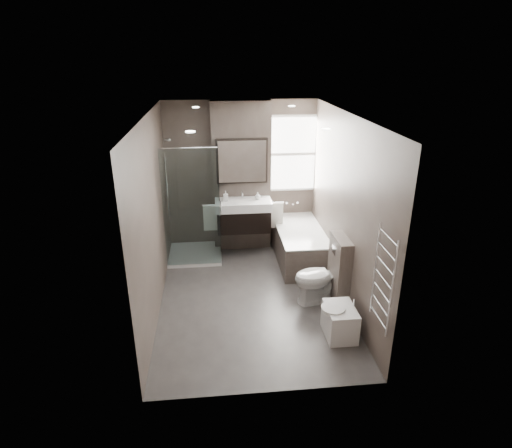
{
  "coord_description": "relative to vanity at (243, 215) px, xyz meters",
  "views": [
    {
      "loc": [
        -0.49,
        -5.38,
        3.35
      ],
      "look_at": [
        0.08,
        0.15,
        1.09
      ],
      "focal_mm": 30.0,
      "sensor_mm": 36.0,
      "label": 1
    }
  ],
  "objects": [
    {
      "name": "bidet",
      "position": [
        1.01,
        -2.44,
        -0.53
      ],
      "size": [
        0.43,
        0.5,
        0.52
      ],
      "color": "white",
      "rests_on": "ground"
    },
    {
      "name": "soap_bottle_b",
      "position": [
        0.25,
        0.04,
        0.32
      ],
      "size": [
        0.1,
        0.1,
        0.13
      ],
      "primitive_type": "imported",
      "color": "white",
      "rests_on": "vanity"
    },
    {
      "name": "toilet",
      "position": [
        0.97,
        -1.63,
        -0.35
      ],
      "size": [
        0.82,
        0.54,
        0.77
      ],
      "primitive_type": "imported",
      "rotation": [
        0.0,
        0.0,
        -1.42
      ],
      "color": "white",
      "rests_on": "ground"
    },
    {
      "name": "window",
      "position": [
        0.9,
        0.45,
        0.93
      ],
      "size": [
        0.98,
        0.06,
        1.33
      ],
      "color": "white",
      "rests_on": "room"
    },
    {
      "name": "soap_bottle_a",
      "position": [
        -0.29,
        0.01,
        0.35
      ],
      "size": [
        0.08,
        0.08,
        0.17
      ],
      "primitive_type": "imported",
      "color": "white",
      "rests_on": "vanity"
    },
    {
      "name": "vanity_pier",
      "position": [
        0.0,
        0.35,
        0.56
      ],
      "size": [
        1.0,
        0.25,
        2.6
      ],
      "primitive_type": "cube",
      "color": "#51463F",
      "rests_on": "ground"
    },
    {
      "name": "mirror_cabinet",
      "position": [
        0.0,
        0.19,
        0.89
      ],
      "size": [
        0.86,
        0.08,
        0.76
      ],
      "color": "black",
      "rests_on": "vanity_pier"
    },
    {
      "name": "vanity",
      "position": [
        0.0,
        0.0,
        0.0
      ],
      "size": [
        0.95,
        0.47,
        0.66
      ],
      "color": "black",
      "rests_on": "vanity_pier"
    },
    {
      "name": "room",
      "position": [
        0.0,
        -1.43,
        0.56
      ],
      "size": [
        2.7,
        3.9,
        2.7
      ],
      "color": "#44413F",
      "rests_on": "ground"
    },
    {
      "name": "towel_left",
      "position": [
        -0.56,
        -0.02,
        -0.02
      ],
      "size": [
        0.24,
        0.06,
        0.44
      ],
      "primitive_type": "cube",
      "color": "silver",
      "rests_on": "vanity_pier"
    },
    {
      "name": "cistern_box",
      "position": [
        1.21,
        -1.68,
        -0.24
      ],
      "size": [
        0.19,
        0.55,
        1.0
      ],
      "color": "#51463F",
      "rests_on": "ground"
    },
    {
      "name": "shower_enclosure",
      "position": [
        -0.75,
        -0.08,
        -0.25
      ],
      "size": [
        0.9,
        0.9,
        2.0
      ],
      "color": "white",
      "rests_on": "ground"
    },
    {
      "name": "towel_radiator",
      "position": [
        1.25,
        -3.03,
        0.38
      ],
      "size": [
        0.03,
        0.49,
        1.1
      ],
      "color": "silver",
      "rests_on": "room"
    },
    {
      "name": "bathtub",
      "position": [
        0.92,
        -0.33,
        -0.43
      ],
      "size": [
        0.75,
        1.6,
        0.57
      ],
      "color": "#51463F",
      "rests_on": "ground"
    },
    {
      "name": "towel_right",
      "position": [
        0.56,
        -0.02,
        -0.02
      ],
      "size": [
        0.24,
        0.06,
        0.44
      ],
      "primitive_type": "cube",
      "color": "silver",
      "rests_on": "vanity_pier"
    }
  ]
}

